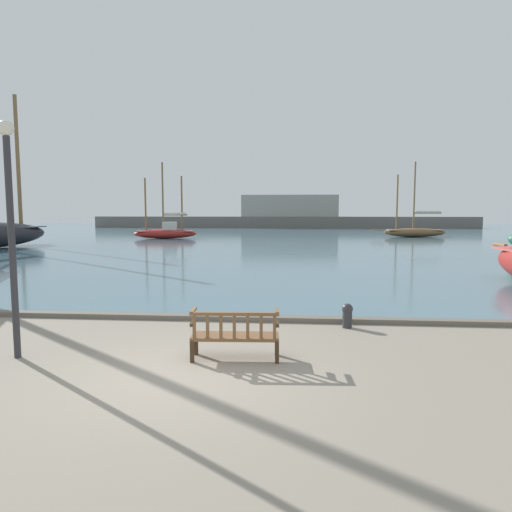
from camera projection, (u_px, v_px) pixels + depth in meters
name	position (u px, v px, depth m)	size (l,w,h in m)	color
ground_plane	(183.00, 375.00, 7.57)	(160.00, 160.00, 0.00)	gray
harbor_water	(278.00, 234.00, 51.19)	(100.00, 80.00, 0.08)	slate
quay_edge_kerb	(220.00, 318.00, 11.38)	(40.00, 0.30, 0.12)	#675F54
park_bench	(235.00, 334.00, 8.34)	(1.63, 0.60, 0.92)	#3D2A19
sailboat_outer_port	(166.00, 231.00, 43.05)	(6.05, 2.52, 7.13)	maroon
sailboat_outer_starboard	(415.00, 231.00, 45.51)	(7.52, 2.18, 7.44)	brown
mooring_bollard	(347.00, 314.00, 10.62)	(0.26, 0.26, 0.57)	#2D2D33
lamp_post	(10.00, 217.00, 8.23)	(0.28, 0.28, 4.32)	#2D2D33
far_breakwater	(284.00, 218.00, 69.16)	(57.86, 2.40, 5.06)	#66605B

